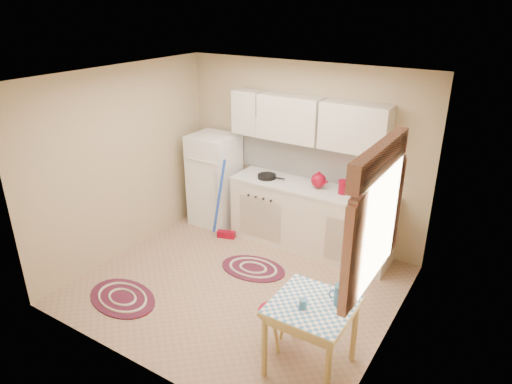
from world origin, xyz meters
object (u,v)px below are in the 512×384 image
base_cabinets (310,219)px  stool (274,328)px  fridge (215,180)px  table (310,337)px

base_cabinets → stool: 2.07m
fridge → table: fridge is taller
stool → table: bearing=-11.8°
base_cabinets → fridge: bearing=-178.2°
table → fridge: bearing=142.2°
fridge → base_cabinets: size_ratio=0.62×
base_cabinets → table: size_ratio=3.12×
table → stool: bearing=168.2°
table → stool: 0.47m
base_cabinets → stool: bearing=-73.8°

